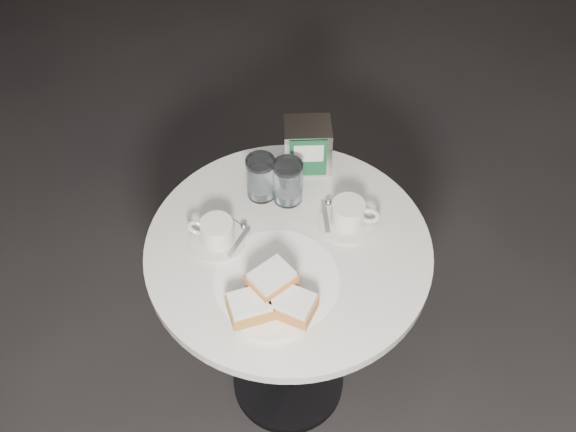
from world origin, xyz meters
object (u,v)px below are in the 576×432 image
at_px(coffee_cup_left, 217,233).
at_px(napkin_dispenser, 307,146).
at_px(beignet_plate, 271,300).
at_px(water_glass_right, 288,182).
at_px(coffee_cup_right, 348,216).
at_px(cafe_table, 288,290).
at_px(water_glass_left, 261,178).

relative_size(coffee_cup_left, napkin_dispenser, 1.18).
distance_m(beignet_plate, water_glass_right, 0.33).
xyz_separation_m(water_glass_right, napkin_dispenser, (0.06, 0.11, 0.01)).
bearing_deg(napkin_dispenser, beignet_plate, -103.15).
height_order(coffee_cup_right, water_glass_right, water_glass_right).
bearing_deg(coffee_cup_left, coffee_cup_right, 22.03).
bearing_deg(cafe_table, coffee_cup_left, 173.72).
bearing_deg(coffee_cup_right, coffee_cup_left, -160.46).
bearing_deg(coffee_cup_right, napkin_dispenser, 125.35).
bearing_deg(water_glass_right, beignet_plate, -98.94).
bearing_deg(napkin_dispenser, cafe_table, -102.52).
distance_m(water_glass_left, water_glass_right, 0.07).
height_order(coffee_cup_left, water_glass_right, water_glass_right).
distance_m(beignet_plate, coffee_cup_left, 0.23).
distance_m(coffee_cup_right, water_glass_right, 0.17).
bearing_deg(coffee_cup_left, cafe_table, 8.63).
bearing_deg(water_glass_left, coffee_cup_right, -27.92).
bearing_deg(cafe_table, coffee_cup_right, 21.41).
distance_m(water_glass_right, napkin_dispenser, 0.13).
height_order(water_glass_right, napkin_dispenser, napkin_dispenser).
distance_m(cafe_table, coffee_cup_right, 0.28).
relative_size(water_glass_right, napkin_dispenser, 0.86).
bearing_deg(coffee_cup_right, cafe_table, -146.15).
height_order(coffee_cup_right, napkin_dispenser, napkin_dispenser).
relative_size(cafe_table, water_glass_right, 6.12).
distance_m(cafe_table, beignet_plate, 0.30).
distance_m(cafe_table, water_glass_right, 0.30).
height_order(water_glass_left, water_glass_right, same).
relative_size(cafe_table, napkin_dispenser, 5.27).
height_order(cafe_table, coffee_cup_right, coffee_cup_right).
bearing_deg(coffee_cup_left, water_glass_right, 52.04).
xyz_separation_m(cafe_table, coffee_cup_left, (-0.17, 0.02, 0.23)).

